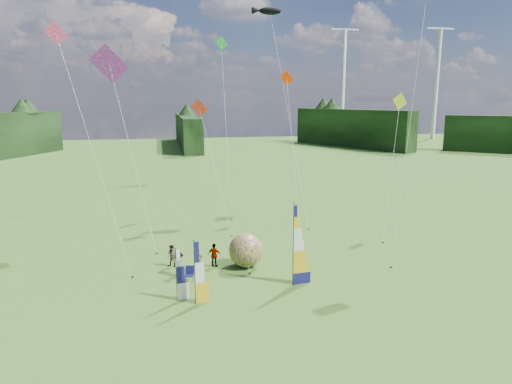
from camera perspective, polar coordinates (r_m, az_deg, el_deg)
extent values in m
plane|color=#487622|center=(26.27, 4.06, -13.50)|extent=(220.00, 220.00, 0.00)
sphere|color=navy|center=(30.83, -1.28, -7.29)|extent=(2.62, 2.62, 2.31)
imported|color=#66594C|center=(30.22, -7.28, -8.57)|extent=(0.60, 0.44, 1.52)
imported|color=#66594C|center=(31.39, -10.43, -7.89)|extent=(0.83, 0.68, 1.53)
imported|color=#66594C|center=(29.83, -9.58, -8.87)|extent=(0.43, 1.03, 1.56)
imported|color=#66594C|center=(31.03, -5.22, -7.87)|extent=(1.02, 0.81, 1.63)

